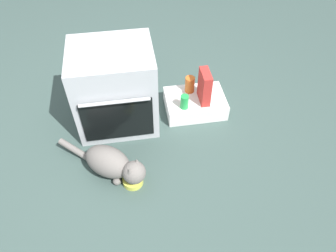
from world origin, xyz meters
The scene contains 8 objects.
ground centered at (0.00, 0.00, 0.00)m, with size 8.00×8.00×0.00m, color #384C47.
oven centered at (-0.01, 0.38, 0.34)m, with size 0.61×0.56×0.68m.
pantry_cabinet centered at (0.63, 0.40, 0.07)m, with size 0.49×0.35×0.14m, color white.
food_bowl centered at (0.05, -0.26, 0.03)m, with size 0.14×0.14×0.08m.
cat centered at (-0.08, -0.16, 0.12)m, with size 0.62×0.50×0.24m.
cereal_box centered at (0.69, 0.36, 0.28)m, with size 0.07×0.18×0.28m, color #B72D28.
sauce_jar centered at (0.60, 0.49, 0.21)m, with size 0.08×0.08×0.14m, color #D16023.
soda_can centered at (0.52, 0.30, 0.20)m, with size 0.07×0.07×0.12m, color green.
Camera 1 is at (0.10, -1.51, 1.94)m, focal length 34.07 mm.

